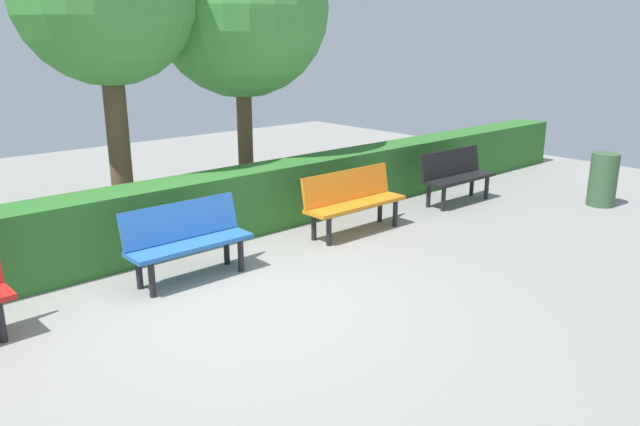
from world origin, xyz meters
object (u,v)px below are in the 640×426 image
bench_blue (187,238)px  bench_black (456,174)px  trash_bin (603,180)px  bench_orange (353,198)px  tree_near (241,9)px

bench_blue → bench_black: bearing=-180.0°
bench_blue → trash_bin: 6.80m
bench_blue → trash_bin: bench_blue is taller
bench_black → bench_orange: same height
bench_black → trash_bin: 2.34m
bench_blue → trash_bin: bearing=165.5°
bench_orange → bench_blue: (2.58, -0.04, -0.00)m
tree_near → trash_bin: bearing=136.1°
tree_near → trash_bin: tree_near is taller
bench_orange → tree_near: bearing=-85.1°
tree_near → trash_bin: size_ratio=5.14×
bench_orange → bench_blue: bearing=-0.2°
bench_black → trash_bin: (-1.60, 1.72, -0.05)m
bench_black → bench_blue: 4.97m
bench_black → bench_blue: bearing=1.1°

